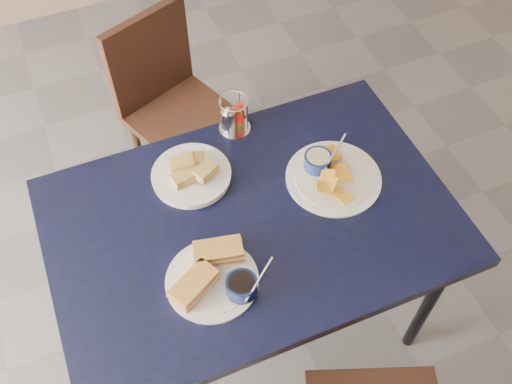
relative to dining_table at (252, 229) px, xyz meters
name	(u,v)px	position (x,y,z in m)	size (l,w,h in m)	color
ground	(214,370)	(-0.23, -0.14, -0.69)	(6.00, 6.00, 0.00)	#56575C
dining_table	(252,229)	(0.00, 0.00, 0.00)	(1.25, 0.84, 0.75)	black
chair_far	(174,93)	(0.00, 0.89, -0.20)	(0.51, 0.51, 0.84)	black
sandwich_plate	(215,275)	(-0.18, -0.15, 0.09)	(0.30, 0.27, 0.12)	white
plantain_plate	(329,173)	(0.29, 0.06, 0.08)	(0.31, 0.31, 0.12)	white
bread_basket	(191,174)	(-0.12, 0.22, 0.08)	(0.25, 0.25, 0.07)	white
condiment_caddy	(233,117)	(0.08, 0.37, 0.12)	(0.11, 0.11, 0.14)	silver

